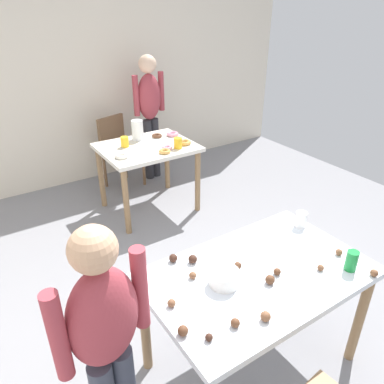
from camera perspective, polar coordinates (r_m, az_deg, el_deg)
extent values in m
plane|color=gray|center=(2.75, 5.75, -22.69)|extent=(6.40, 6.40, 0.00)
cube|color=beige|center=(4.74, -19.28, 16.31)|extent=(6.40, 0.10, 2.60)
cube|color=silver|center=(2.17, 10.32, -12.46)|extent=(1.27, 0.80, 0.04)
cylinder|color=olive|center=(2.63, 24.55, -17.35)|extent=(0.06, 0.06, 0.71)
cylinder|color=olive|center=(2.39, -7.30, -19.94)|extent=(0.06, 0.06, 0.71)
cylinder|color=olive|center=(2.92, 13.59, -10.34)|extent=(0.06, 0.06, 0.71)
cube|color=silver|center=(3.93, -7.00, 6.87)|extent=(0.96, 0.79, 0.04)
cylinder|color=olive|center=(3.66, -10.16, -1.56)|extent=(0.06, 0.06, 0.71)
cylinder|color=olive|center=(4.01, 0.88, 1.65)|extent=(0.06, 0.06, 0.71)
cylinder|color=olive|center=(4.22, -13.90, 2.19)|extent=(0.06, 0.06, 0.71)
cylinder|color=olive|center=(4.53, -3.90, 4.76)|extent=(0.06, 0.06, 0.71)
cube|color=brown|center=(4.62, -10.64, 5.80)|extent=(0.51, 0.51, 0.04)
cube|color=brown|center=(4.67, -12.38, 8.89)|extent=(0.37, 0.16, 0.42)
cylinder|color=brown|center=(4.69, -7.48, 3.42)|extent=(0.04, 0.04, 0.41)
cylinder|color=brown|center=(4.49, -10.54, 2.00)|extent=(0.04, 0.04, 0.41)
cylinder|color=brown|center=(4.93, -10.28, 4.40)|extent=(0.04, 0.04, 0.41)
cylinder|color=brown|center=(4.73, -13.31, 3.08)|extent=(0.04, 0.04, 0.41)
ellipsoid|color=#9E3842|center=(1.64, -13.59, -18.39)|extent=(0.35, 0.25, 0.50)
sphere|color=tan|center=(1.42, -15.12, -8.59)|extent=(0.19, 0.19, 0.19)
cylinder|color=#9E3842|center=(1.56, -20.06, -20.36)|extent=(0.08, 0.08, 0.42)
cylinder|color=#9E3842|center=(1.68, -8.03, -14.59)|extent=(0.08, 0.08, 0.42)
cylinder|color=#28282D|center=(4.87, -5.71, 6.83)|extent=(0.11, 0.11, 0.79)
cylinder|color=#28282D|center=(4.81, -6.76, 6.50)|extent=(0.11, 0.11, 0.79)
ellipsoid|color=#9E3842|center=(4.64, -6.66, 14.42)|extent=(0.35, 0.25, 0.56)
sphere|color=beige|center=(4.57, -6.94, 19.11)|extent=(0.21, 0.21, 0.21)
cylinder|color=#9E3842|center=(4.75, -4.79, 15.31)|extent=(0.08, 0.08, 0.47)
cylinder|color=#9E3842|center=(4.53, -8.68, 14.49)|extent=(0.08, 0.08, 0.47)
cylinder|color=white|center=(2.03, 5.03, -13.09)|extent=(0.16, 0.16, 0.09)
cylinder|color=#198438|center=(2.28, 23.50, -9.75)|extent=(0.07, 0.07, 0.12)
cube|color=silver|center=(2.27, 8.07, -9.51)|extent=(0.17, 0.02, 0.01)
cylinder|color=white|center=(2.58, 16.54, -4.11)|extent=(0.08, 0.08, 0.11)
sphere|color=brown|center=(2.15, 7.11, -11.24)|extent=(0.04, 0.04, 0.04)
sphere|color=brown|center=(1.92, -3.19, -16.82)|extent=(0.04, 0.04, 0.04)
sphere|color=brown|center=(2.12, -8.30, -11.84)|extent=(0.04, 0.04, 0.04)
sphere|color=brown|center=(2.31, 26.39, -11.19)|extent=(0.04, 0.04, 0.04)
sphere|color=#3D2319|center=(2.17, 0.12, -10.37)|extent=(0.05, 0.05, 0.05)
sphere|color=#3D2319|center=(2.18, -2.93, -10.20)|extent=(0.05, 0.05, 0.05)
sphere|color=brown|center=(1.83, 6.72, -19.51)|extent=(0.04, 0.04, 0.04)
sphere|color=brown|center=(2.40, 21.82, -8.67)|extent=(0.04, 0.04, 0.04)
sphere|color=brown|center=(1.79, -1.41, -20.70)|extent=(0.05, 0.05, 0.05)
sphere|color=brown|center=(1.88, 11.34, -18.39)|extent=(0.05, 0.05, 0.05)
sphere|color=brown|center=(2.08, 12.00, -13.16)|extent=(0.05, 0.05, 0.05)
sphere|color=brown|center=(2.07, 0.11, -12.79)|extent=(0.04, 0.04, 0.04)
sphere|color=brown|center=(2.14, 13.06, -11.95)|extent=(0.04, 0.04, 0.04)
sphere|color=brown|center=(2.24, 19.32, -11.02)|extent=(0.04, 0.04, 0.04)
sphere|color=#3D2319|center=(1.78, 2.65, -21.59)|extent=(0.04, 0.04, 0.04)
cylinder|color=white|center=(4.10, -8.46, 9.49)|extent=(0.13, 0.13, 0.21)
cylinder|color=yellow|center=(3.81, -2.19, 7.59)|extent=(0.09, 0.09, 0.11)
cylinder|color=yellow|center=(3.92, -10.39, 7.66)|extent=(0.08, 0.08, 0.11)
torus|color=gold|center=(3.93, -1.14, 7.69)|extent=(0.14, 0.14, 0.04)
torus|color=brown|center=(4.17, -5.46, 8.67)|extent=(0.11, 0.11, 0.03)
torus|color=pink|center=(3.81, -3.86, 6.89)|extent=(0.11, 0.11, 0.03)
torus|color=pink|center=(4.20, -3.03, 8.97)|extent=(0.14, 0.14, 0.04)
torus|color=white|center=(3.65, -10.83, 5.52)|extent=(0.13, 0.13, 0.04)
torus|color=gold|center=(3.71, -4.24, 6.29)|extent=(0.12, 0.12, 0.03)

